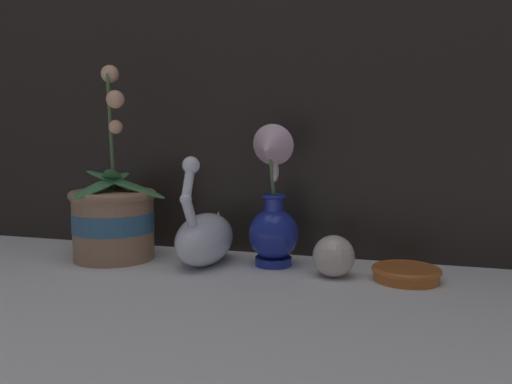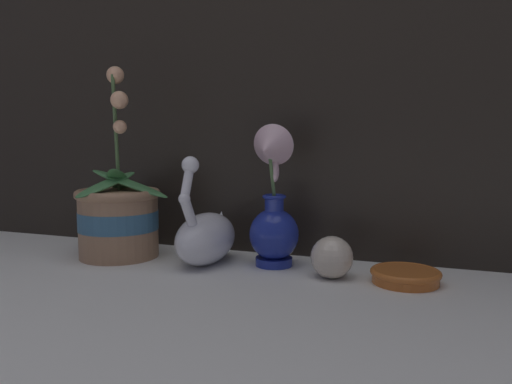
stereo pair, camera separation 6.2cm
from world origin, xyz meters
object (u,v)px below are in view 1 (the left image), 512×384
Objects in this scene: orchid_potted_plant at (114,217)px; amber_dish at (406,273)px; glass_sphere at (334,256)px; swan_figurine at (205,236)px; blue_vase at (273,213)px.

orchid_potted_plant is 0.61m from amber_dish.
amber_dish is (0.13, 0.01, -0.02)m from glass_sphere.
swan_figurine is 1.80× the size of amber_dish.
blue_vase is (0.35, 0.03, 0.02)m from orchid_potted_plant.
orchid_potted_plant is at bearing 178.88° from glass_sphere.
blue_vase reaches higher than amber_dish.
glass_sphere reaches higher than amber_dish.
orchid_potted_plant is 3.30× the size of amber_dish.
glass_sphere is at bearing -17.88° from blue_vase.
amber_dish is (0.40, -0.01, -0.04)m from swan_figurine.
orchid_potted_plant is 5.21× the size of glass_sphere.
glass_sphere is 0.13m from amber_dish.
orchid_potted_plant is at bearing -177.19° from swan_figurine.
blue_vase is (0.14, 0.02, 0.05)m from swan_figurine.
swan_figurine is 0.27m from glass_sphere.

